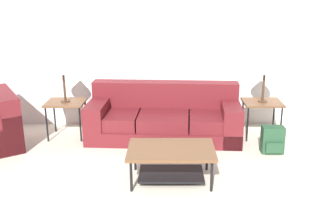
{
  "coord_description": "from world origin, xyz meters",
  "views": [
    {
      "loc": [
        0.02,
        -2.12,
        2.22
      ],
      "look_at": [
        0.01,
        2.64,
        0.8
      ],
      "focal_mm": 40.0,
      "sensor_mm": 36.0,
      "label": 1
    }
  ],
  "objects_px": {
    "side_table_left": "(67,105)",
    "table_lamp_right": "(266,66)",
    "coffee_table": "(172,157)",
    "side_table_right": "(263,105)",
    "backpack": "(274,140)",
    "couch": "(165,119)",
    "table_lamp_left": "(64,66)"
  },
  "relations": [
    {
      "from": "couch",
      "to": "coffee_table",
      "type": "relative_size",
      "value": 2.28
    },
    {
      "from": "coffee_table",
      "to": "side_table_left",
      "type": "height_order",
      "value": "side_table_left"
    },
    {
      "from": "side_table_left",
      "to": "table_lamp_right",
      "type": "relative_size",
      "value": 0.87
    },
    {
      "from": "couch",
      "to": "table_lamp_right",
      "type": "bearing_deg",
      "value": 0.19
    },
    {
      "from": "coffee_table",
      "to": "table_lamp_right",
      "type": "distance_m",
      "value": 2.16
    },
    {
      "from": "couch",
      "to": "backpack",
      "type": "distance_m",
      "value": 1.65
    },
    {
      "from": "side_table_right",
      "to": "table_lamp_right",
      "type": "distance_m",
      "value": 0.61
    },
    {
      "from": "coffee_table",
      "to": "backpack",
      "type": "xyz_separation_m",
      "value": [
        1.44,
        0.8,
        -0.12
      ]
    },
    {
      "from": "couch",
      "to": "side_table_right",
      "type": "distance_m",
      "value": 1.53
    },
    {
      "from": "table_lamp_right",
      "to": "backpack",
      "type": "distance_m",
      "value": 1.12
    },
    {
      "from": "couch",
      "to": "table_lamp_right",
      "type": "height_order",
      "value": "table_lamp_right"
    },
    {
      "from": "coffee_table",
      "to": "side_table_right",
      "type": "relative_size",
      "value": 1.77
    },
    {
      "from": "side_table_left",
      "to": "side_table_right",
      "type": "distance_m",
      "value": 3.03
    },
    {
      "from": "side_table_right",
      "to": "table_lamp_right",
      "type": "height_order",
      "value": "table_lamp_right"
    },
    {
      "from": "table_lamp_left",
      "to": "side_table_right",
      "type": "bearing_deg",
      "value": -0.0
    },
    {
      "from": "couch",
      "to": "side_table_left",
      "type": "bearing_deg",
      "value": 179.81
    },
    {
      "from": "couch",
      "to": "coffee_table",
      "type": "distance_m",
      "value": 1.41
    },
    {
      "from": "side_table_right",
      "to": "table_lamp_left",
      "type": "bearing_deg",
      "value": 180.0
    },
    {
      "from": "backpack",
      "to": "side_table_left",
      "type": "bearing_deg",
      "value": 168.66
    },
    {
      "from": "coffee_table",
      "to": "side_table_left",
      "type": "relative_size",
      "value": 1.77
    },
    {
      "from": "table_lamp_right",
      "to": "backpack",
      "type": "height_order",
      "value": "table_lamp_right"
    },
    {
      "from": "side_table_right",
      "to": "table_lamp_right",
      "type": "relative_size",
      "value": 0.87
    },
    {
      "from": "table_lamp_left",
      "to": "table_lamp_right",
      "type": "bearing_deg",
      "value": 0.0
    },
    {
      "from": "coffee_table",
      "to": "backpack",
      "type": "relative_size",
      "value": 2.68
    },
    {
      "from": "side_table_left",
      "to": "table_lamp_left",
      "type": "distance_m",
      "value": 0.61
    },
    {
      "from": "side_table_right",
      "to": "table_lamp_left",
      "type": "distance_m",
      "value": 3.09
    },
    {
      "from": "side_table_left",
      "to": "table_lamp_right",
      "type": "xyz_separation_m",
      "value": [
        3.03,
        0.0,
        0.61
      ]
    },
    {
      "from": "coffee_table",
      "to": "backpack",
      "type": "bearing_deg",
      "value": 29.11
    },
    {
      "from": "couch",
      "to": "side_table_right",
      "type": "bearing_deg",
      "value": 0.19
    },
    {
      "from": "table_lamp_left",
      "to": "table_lamp_right",
      "type": "xyz_separation_m",
      "value": [
        3.03,
        0.0,
        0.0
      ]
    },
    {
      "from": "coffee_table",
      "to": "side_table_right",
      "type": "distance_m",
      "value": 2.01
    },
    {
      "from": "side_table_left",
      "to": "table_lamp_left",
      "type": "relative_size",
      "value": 0.87
    }
  ]
}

